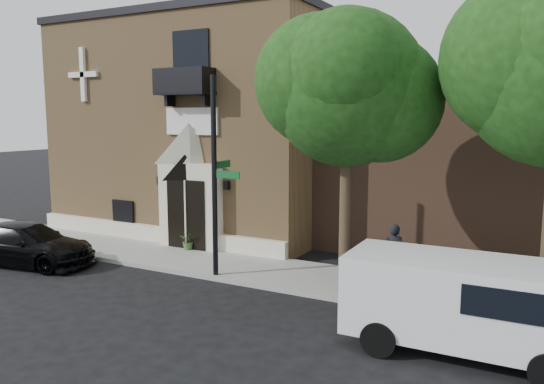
# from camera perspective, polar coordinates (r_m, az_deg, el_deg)

# --- Properties ---
(ground) EXTENTS (120.00, 120.00, 0.00)m
(ground) POSITION_cam_1_polar(r_m,az_deg,el_deg) (17.88, -11.37, -8.52)
(ground) COLOR black
(ground) RESTS_ON ground
(sidewalk) EXTENTS (42.00, 3.00, 0.15)m
(sidewalk) POSITION_cam_1_polar(r_m,az_deg,el_deg) (18.44, -5.97, -7.65)
(sidewalk) COLOR gray
(sidewalk) RESTS_ON ground
(church) EXTENTS (12.20, 11.01, 9.30)m
(church) POSITION_cam_1_polar(r_m,az_deg,el_deg) (25.33, -5.43, 7.09)
(church) COLOR #A67E4E
(church) RESTS_ON ground
(street_tree_left) EXTENTS (4.97, 4.38, 7.77)m
(street_tree_left) POSITION_cam_1_polar(r_m,az_deg,el_deg) (14.42, 8.09, 11.20)
(street_tree_left) COLOR #38281C
(street_tree_left) RESTS_ON sidewalk
(black_sedan) EXTENTS (5.19, 2.83, 1.43)m
(black_sedan) POSITION_cam_1_polar(r_m,az_deg,el_deg) (20.20, -24.87, -5.11)
(black_sedan) COLOR black
(black_sedan) RESTS_ON ground
(cargo_van) EXTENTS (5.12, 2.23, 2.07)m
(cargo_van) POSITION_cam_1_polar(r_m,az_deg,el_deg) (12.20, 21.11, -11.16)
(cargo_van) COLOR white
(cargo_van) RESTS_ON ground
(street_sign) EXTENTS (0.98, 0.98, 6.16)m
(street_sign) POSITION_cam_1_polar(r_m,az_deg,el_deg) (16.32, -6.13, 1.67)
(street_sign) COLOR black
(street_sign) RESTS_ON sidewalk
(fire_hydrant) EXTENTS (0.48, 0.38, 0.84)m
(fire_hydrant) POSITION_cam_1_polar(r_m,az_deg,el_deg) (14.89, 11.50, -9.68)
(fire_hydrant) COLOR red
(fire_hydrant) RESTS_ON sidewalk
(dumpster) EXTENTS (1.84, 1.33, 1.08)m
(dumpster) POSITION_cam_1_polar(r_m,az_deg,el_deg) (14.96, 11.85, -9.06)
(dumpster) COLOR #0F3915
(dumpster) RESTS_ON sidewalk
(planter) EXTENTS (0.64, 0.57, 0.68)m
(planter) POSITION_cam_1_polar(r_m,az_deg,el_deg) (20.07, -8.95, -5.18)
(planter) COLOR #406931
(planter) RESTS_ON sidewalk
(pedestrian_near) EXTENTS (0.65, 0.43, 1.78)m
(pedestrian_near) POSITION_cam_1_polar(r_m,az_deg,el_deg) (16.26, 12.99, -6.45)
(pedestrian_near) COLOR black
(pedestrian_near) RESTS_ON sidewalk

